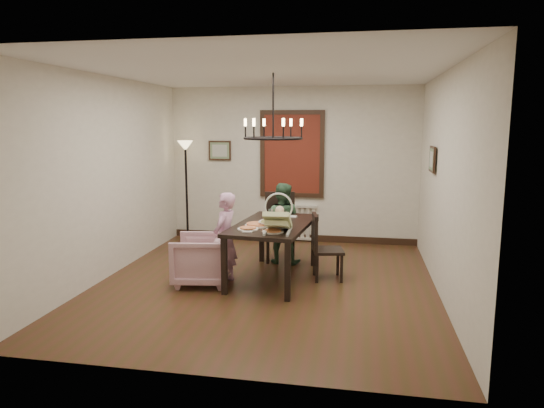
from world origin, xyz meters
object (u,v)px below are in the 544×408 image
(dining_table, at_px, (273,229))
(floor_lamp, at_px, (187,192))
(baby_bouncer, at_px, (278,219))
(armchair, at_px, (201,259))
(chair_far, at_px, (280,227))
(chair_right, at_px, (328,247))
(drinking_glass, at_px, (281,219))
(seated_man, at_px, (282,230))
(elderly_woman, at_px, (225,246))

(dining_table, height_order, floor_lamp, floor_lamp)
(dining_table, relative_size, baby_bouncer, 3.38)
(armchair, relative_size, floor_lamp, 0.41)
(chair_far, distance_m, chair_right, 1.13)
(chair_right, relative_size, drinking_glass, 5.99)
(chair_far, bearing_deg, seated_man, -81.92)
(seated_man, distance_m, baby_bouncer, 1.42)
(dining_table, bearing_deg, chair_right, 15.66)
(chair_far, height_order, seated_man, chair_far)
(floor_lamp, bearing_deg, armchair, -65.69)
(baby_bouncer, bearing_deg, armchair, 169.32)
(baby_bouncer, bearing_deg, dining_table, 103.95)
(chair_right, height_order, floor_lamp, floor_lamp)
(dining_table, height_order, drinking_glass, drinking_glass)
(dining_table, xyz_separation_m, chair_right, (0.75, 0.13, -0.24))
(seated_man, xyz_separation_m, baby_bouncer, (0.17, -1.34, 0.44))
(dining_table, distance_m, elderly_woman, 0.70)
(dining_table, height_order, seated_man, seated_man)
(chair_right, bearing_deg, floor_lamp, 44.99)
(dining_table, relative_size, floor_lamp, 0.99)
(chair_far, height_order, baby_bouncer, baby_bouncer)
(dining_table, relative_size, seated_man, 1.71)
(baby_bouncer, bearing_deg, seated_man, 94.69)
(chair_far, bearing_deg, armchair, -135.14)
(chair_far, xyz_separation_m, seated_man, (0.04, -0.11, -0.02))
(seated_man, distance_m, drinking_glass, 0.93)
(seated_man, height_order, baby_bouncer, baby_bouncer)
(baby_bouncer, bearing_deg, chair_far, 95.66)
(chair_right, xyz_separation_m, baby_bouncer, (-0.59, -0.65, 0.50))
(chair_far, xyz_separation_m, chair_right, (0.80, -0.80, -0.08))
(armchair, bearing_deg, chair_right, 98.55)
(chair_right, bearing_deg, seated_man, 36.73)
(chair_right, height_order, armchair, chair_right)
(seated_man, height_order, floor_lamp, floor_lamp)
(chair_far, height_order, chair_right, chair_far)
(armchair, relative_size, elderly_woman, 0.72)
(elderly_woman, bearing_deg, seated_man, 160.48)
(chair_far, xyz_separation_m, floor_lamp, (-1.91, 1.01, 0.36))
(dining_table, relative_size, armchair, 2.41)
(chair_right, height_order, seated_man, seated_man)
(baby_bouncer, bearing_deg, chair_right, 45.18)
(seated_man, xyz_separation_m, drinking_glass, (0.13, -0.85, 0.35))
(armchair, xyz_separation_m, baby_bouncer, (1.08, -0.15, 0.63))
(seated_man, bearing_deg, elderly_woman, 65.44)
(elderly_woman, bearing_deg, armchair, -64.60)
(chair_right, relative_size, baby_bouncer, 1.77)
(armchair, bearing_deg, dining_table, 103.96)
(drinking_glass, height_order, floor_lamp, floor_lamp)
(elderly_woman, bearing_deg, drinking_glass, 117.33)
(drinking_glass, relative_size, floor_lamp, 0.09)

